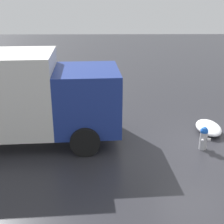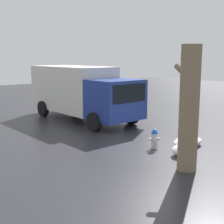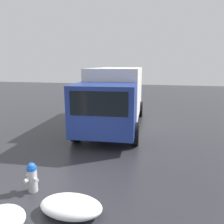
% 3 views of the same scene
% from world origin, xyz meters
% --- Properties ---
extents(ground_plane, '(60.00, 60.00, 0.00)m').
position_xyz_m(ground_plane, '(0.00, 0.00, 0.00)').
color(ground_plane, '#28282D').
extents(fire_hydrant, '(0.35, 0.43, 0.75)m').
position_xyz_m(fire_hydrant, '(-0.00, 0.00, 0.39)').
color(fire_hydrant, '#B7B7BC').
rests_on(fire_hydrant, ground_plane).
extents(snow_pile_curbside, '(0.82, 1.36, 0.34)m').
position_xyz_m(snow_pile_curbside, '(-0.56, -1.27, 0.17)').
color(snow_pile_curbside, white).
rests_on(snow_pile_curbside, ground_plane).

